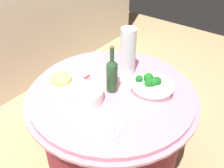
{
  "coord_description": "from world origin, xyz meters",
  "views": [
    {
      "loc": [
        -1.04,
        -0.8,
        1.75
      ],
      "look_at": [
        0.0,
        0.0,
        0.79
      ],
      "focal_mm": 39.82,
      "sensor_mm": 36.0,
      "label": 1
    }
  ],
  "objects": [
    {
      "name": "food_plate_rice",
      "position": [
        -0.3,
        -0.17,
        0.75
      ],
      "size": [
        0.22,
        0.22,
        0.03
      ],
      "color": "white",
      "rests_on": "buffet_table"
    },
    {
      "name": "wine_bottle",
      "position": [
        0.0,
        0.0,
        0.87
      ],
      "size": [
        0.07,
        0.07,
        0.34
      ],
      "color": "#224526",
      "rests_on": "buffet_table"
    },
    {
      "name": "buffet_table",
      "position": [
        0.0,
        0.0,
        0.38
      ],
      "size": [
        1.16,
        1.16,
        0.74
      ],
      "color": "maroon",
      "rests_on": "ground_plane"
    },
    {
      "name": "broccoli_bowl",
      "position": [
        0.14,
        -0.22,
        0.78
      ],
      "size": [
        0.28,
        0.28,
        0.12
      ],
      "color": "white",
      "rests_on": "buffet_table"
    },
    {
      "name": "food_plate_noodles",
      "position": [
        -0.14,
        0.34,
        0.76
      ],
      "size": [
        0.22,
        0.22,
        0.04
      ],
      "color": "white",
      "rests_on": "buffet_table"
    },
    {
      "name": "label_placard_front",
      "position": [
        -0.03,
        0.2,
        0.77
      ],
      "size": [
        0.05,
        0.01,
        0.05
      ],
      "color": "white",
      "rests_on": "buffet_table"
    },
    {
      "name": "ground_plane",
      "position": [
        0.0,
        0.0,
        0.0
      ],
      "size": [
        6.0,
        6.0,
        0.0
      ],
      "primitive_type": "plane",
      "color": "tan"
    },
    {
      "name": "decorative_fruit_vase",
      "position": [
        0.25,
        0.05,
        0.9
      ],
      "size": [
        0.11,
        0.11,
        0.34
      ],
      "color": "silver",
      "rests_on": "buffet_table"
    },
    {
      "name": "serving_tongs",
      "position": [
        0.3,
        0.34,
        0.74
      ],
      "size": [
        0.17,
        0.08,
        0.01
      ],
      "color": "silver",
      "rests_on": "buffet_table"
    },
    {
      "name": "plate_stack",
      "position": [
        -0.18,
        0.06,
        0.78
      ],
      "size": [
        0.21,
        0.21,
        0.08
      ],
      "color": "white",
      "rests_on": "buffet_table"
    }
  ]
}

